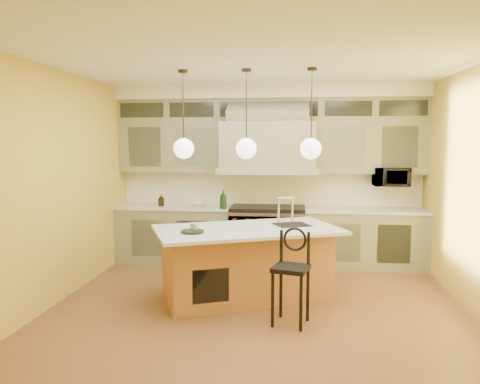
# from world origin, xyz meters

# --- Properties ---
(floor) EXTENTS (5.00, 5.00, 0.00)m
(floor) POSITION_xyz_m (0.00, 0.00, 0.00)
(floor) COLOR brown
(floor) RESTS_ON ground
(ceiling) EXTENTS (5.00, 5.00, 0.00)m
(ceiling) POSITION_xyz_m (0.00, 0.00, 2.90)
(ceiling) COLOR white
(ceiling) RESTS_ON wall_back
(wall_back) EXTENTS (5.00, 0.00, 5.00)m
(wall_back) POSITION_xyz_m (0.00, 2.50, 1.45)
(wall_back) COLOR gold
(wall_back) RESTS_ON ground
(wall_front) EXTENTS (5.00, 0.00, 5.00)m
(wall_front) POSITION_xyz_m (0.00, -2.50, 1.45)
(wall_front) COLOR gold
(wall_front) RESTS_ON ground
(wall_left) EXTENTS (0.00, 5.00, 5.00)m
(wall_left) POSITION_xyz_m (-2.50, 0.00, 1.45)
(wall_left) COLOR gold
(wall_left) RESTS_ON ground
(back_cabinetry) EXTENTS (5.00, 0.77, 2.90)m
(back_cabinetry) POSITION_xyz_m (0.00, 2.23, 1.43)
(back_cabinetry) COLOR gray
(back_cabinetry) RESTS_ON floor
(range) EXTENTS (1.20, 0.74, 0.96)m
(range) POSITION_xyz_m (0.00, 2.14, 0.49)
(range) COLOR silver
(range) RESTS_ON floor
(kitchen_island) EXTENTS (2.58, 2.02, 1.35)m
(kitchen_island) POSITION_xyz_m (-0.17, 0.45, 0.47)
(kitchen_island) COLOR #AE6A3D
(kitchen_island) RESTS_ON floor
(counter_stool) EXTENTS (0.45, 0.45, 1.06)m
(counter_stool) POSITION_xyz_m (0.40, -0.35, 0.60)
(counter_stool) COLOR black
(counter_stool) RESTS_ON floor
(microwave) EXTENTS (0.54, 0.37, 0.30)m
(microwave) POSITION_xyz_m (1.95, 2.25, 1.45)
(microwave) COLOR black
(microwave) RESTS_ON back_cabinetry
(oil_bottle_a) EXTENTS (0.13, 0.13, 0.31)m
(oil_bottle_a) POSITION_xyz_m (-0.70, 1.92, 1.09)
(oil_bottle_a) COLOR black
(oil_bottle_a) RESTS_ON back_cabinetry
(oil_bottle_b) EXTENTS (0.10, 0.10, 0.20)m
(oil_bottle_b) POSITION_xyz_m (-1.78, 2.15, 1.04)
(oil_bottle_b) COLOR black
(oil_bottle_b) RESTS_ON back_cabinetry
(fruit_bowl) EXTENTS (0.27, 0.27, 0.07)m
(fruit_bowl) POSITION_xyz_m (-1.15, 2.15, 0.97)
(fruit_bowl) COLOR silver
(fruit_bowl) RESTS_ON back_cabinetry
(cup) EXTENTS (0.13, 0.13, 0.11)m
(cup) POSITION_xyz_m (-0.77, 0.10, 0.97)
(cup) COLOR beige
(cup) RESTS_ON kitchen_island
(pendant_left) EXTENTS (0.26, 0.26, 1.11)m
(pendant_left) POSITION_xyz_m (-0.98, 0.45, 1.95)
(pendant_left) COLOR #2D2319
(pendant_left) RESTS_ON ceiling
(pendant_center) EXTENTS (0.26, 0.26, 1.11)m
(pendant_center) POSITION_xyz_m (-0.18, 0.45, 1.95)
(pendant_center) COLOR #2D2319
(pendant_center) RESTS_ON ceiling
(pendant_right) EXTENTS (0.26, 0.26, 1.11)m
(pendant_right) POSITION_xyz_m (0.62, 0.45, 1.95)
(pendant_right) COLOR #2D2319
(pendant_right) RESTS_ON ceiling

